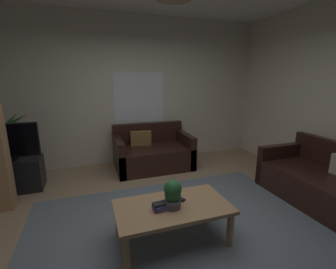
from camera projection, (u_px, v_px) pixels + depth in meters
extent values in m
cube|color=#9E8466|center=(176.00, 226.00, 2.84)|extent=(5.30, 4.82, 0.02)
cube|color=slate|center=(182.00, 235.00, 2.65)|extent=(3.44, 2.65, 0.01)
cube|color=beige|center=(133.00, 91.00, 4.74)|extent=(5.42, 0.06, 2.89)
cube|color=white|center=(139.00, 98.00, 4.77)|extent=(1.01, 0.01, 1.02)
cube|color=black|center=(153.00, 157.00, 4.58)|extent=(1.43, 0.89, 0.42)
cube|color=black|center=(148.00, 132.00, 4.83)|extent=(1.43, 0.12, 0.40)
cube|color=black|center=(119.00, 156.00, 4.34)|extent=(0.12, 0.89, 0.64)
cube|color=black|center=(185.00, 149.00, 4.76)|extent=(0.12, 0.89, 0.64)
cube|color=brown|center=(141.00, 138.00, 4.62)|extent=(0.41, 0.17, 0.28)
cube|color=black|center=(318.00, 187.00, 3.34)|extent=(0.89, 1.55, 0.42)
cube|color=black|center=(281.00, 163.00, 3.97)|extent=(0.89, 0.12, 0.64)
cube|color=#A87F56|center=(173.00, 207.00, 2.48)|extent=(1.20, 0.66, 0.04)
cylinder|color=#A87F56|center=(126.00, 254.00, 2.11)|extent=(0.07, 0.07, 0.38)
cylinder|color=#A87F56|center=(230.00, 229.00, 2.45)|extent=(0.07, 0.07, 0.38)
cylinder|color=#A87F56|center=(118.00, 220.00, 2.61)|extent=(0.07, 0.07, 0.38)
cylinder|color=#A87F56|center=(206.00, 204.00, 2.95)|extent=(0.07, 0.07, 0.38)
cube|color=#72387F|center=(161.00, 209.00, 2.39)|extent=(0.16, 0.09, 0.03)
cube|color=#2D4C8C|center=(159.00, 206.00, 2.38)|extent=(0.15, 0.14, 0.03)
cube|color=black|center=(159.00, 204.00, 2.37)|extent=(0.14, 0.09, 0.03)
cube|color=black|center=(178.00, 198.00, 2.60)|extent=(0.13, 0.16, 0.02)
cylinder|color=#4C4C51|center=(172.00, 204.00, 2.43)|extent=(0.18, 0.18, 0.08)
sphere|color=#235B2D|center=(173.00, 194.00, 2.42)|extent=(0.17, 0.17, 0.17)
sphere|color=#235B2D|center=(173.00, 189.00, 2.40)|extent=(0.19, 0.19, 0.19)
cube|color=black|center=(11.00, 175.00, 3.64)|extent=(0.90, 0.44, 0.50)
cube|color=black|center=(4.00, 141.00, 3.49)|extent=(0.92, 0.05, 0.52)
cube|color=black|center=(4.00, 141.00, 3.46)|extent=(0.88, 0.00, 0.48)
cube|color=black|center=(8.00, 159.00, 3.56)|extent=(0.24, 0.16, 0.04)
cylinder|color=brown|center=(7.00, 173.00, 3.98)|extent=(0.32, 0.32, 0.30)
cylinder|color=brown|center=(2.00, 148.00, 3.87)|extent=(0.05, 0.05, 0.60)
cone|color=#235B2D|center=(13.00, 122.00, 3.81)|extent=(0.50, 0.17, 0.33)
cone|color=#235B2D|center=(9.00, 121.00, 3.97)|extent=(0.29, 0.42, 0.34)
cone|color=#235B2D|center=(0.00, 122.00, 3.91)|extent=(0.13, 0.35, 0.28)
cone|color=#235B2D|center=(2.00, 125.00, 3.68)|extent=(0.26, 0.35, 0.33)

